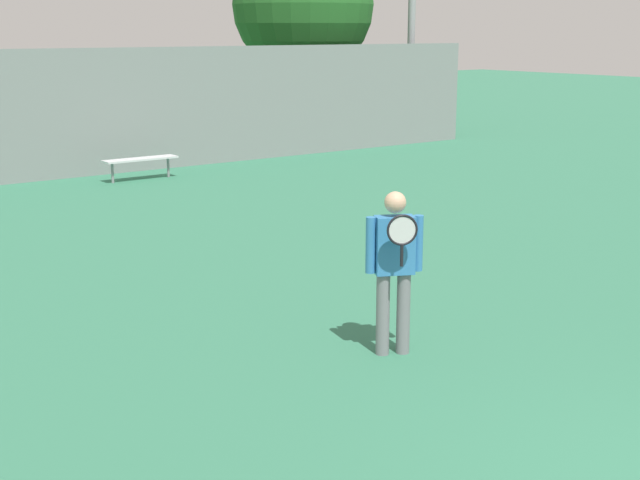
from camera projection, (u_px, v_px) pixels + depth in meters
tennis_player at (394, 262)px, 9.03m from camera, size 0.54×0.51×1.71m
bench_courtside_far at (140, 160)px, 19.76m from camera, size 1.69×0.40×0.49m
tree_green_broad at (303, 5)px, 26.34m from camera, size 4.19×4.19×6.09m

